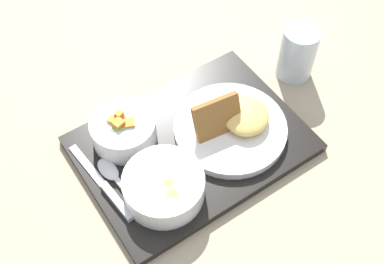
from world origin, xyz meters
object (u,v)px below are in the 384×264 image
at_px(knife, 110,192).
at_px(glass_water, 297,55).
at_px(spoon, 118,181).
at_px(bowl_soup, 164,186).
at_px(plate_main, 232,125).
at_px(bowl_salad, 123,129).

height_order(knife, glass_water, glass_water).
xyz_separation_m(knife, spoon, (0.02, 0.01, -0.00)).
relative_size(bowl_soup, plate_main, 0.66).
bearing_deg(glass_water, knife, -168.71).
relative_size(knife, glass_water, 1.63).
xyz_separation_m(bowl_soup, plate_main, (0.17, 0.06, -0.01)).
bearing_deg(spoon, glass_water, -90.58).
height_order(bowl_soup, glass_water, glass_water).
bearing_deg(bowl_soup, bowl_salad, 95.21).
height_order(plate_main, glass_water, glass_water).
distance_m(bowl_salad, bowl_soup, 0.14).
xyz_separation_m(bowl_soup, spoon, (-0.06, 0.06, -0.02)).
bearing_deg(bowl_soup, spoon, 136.99).
height_order(bowl_soup, plate_main, plate_main).
xyz_separation_m(bowl_salad, plate_main, (0.19, -0.08, -0.01)).
bearing_deg(knife, glass_water, -89.21).
bearing_deg(glass_water, plate_main, -158.98).
relative_size(bowl_salad, bowl_soup, 0.86).
xyz_separation_m(bowl_salad, bowl_soup, (0.01, -0.14, -0.00)).
bearing_deg(bowl_salad, knife, -127.08).
distance_m(bowl_soup, glass_water, 0.40).
bearing_deg(spoon, bowl_soup, -143.74).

